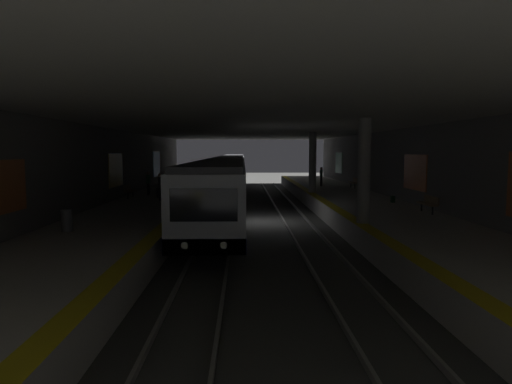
% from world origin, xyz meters
% --- Properties ---
extents(ground_plane, '(120.00, 120.00, 0.00)m').
position_xyz_m(ground_plane, '(0.00, 0.00, 0.00)').
color(ground_plane, '#42423F').
extents(track_left, '(60.00, 1.53, 0.16)m').
position_xyz_m(track_left, '(0.00, -2.20, 0.08)').
color(track_left, gray).
rests_on(track_left, ground).
extents(track_right, '(60.00, 1.53, 0.16)m').
position_xyz_m(track_right, '(0.00, 2.20, 0.08)').
color(track_right, gray).
rests_on(track_right, ground).
extents(platform_left, '(60.00, 5.30, 1.06)m').
position_xyz_m(platform_left, '(0.00, -6.55, 0.53)').
color(platform_left, beige).
rests_on(platform_left, ground).
extents(platform_right, '(60.00, 5.30, 1.06)m').
position_xyz_m(platform_right, '(0.00, 6.55, 0.53)').
color(platform_right, beige).
rests_on(platform_right, ground).
extents(wall_left, '(60.00, 0.56, 5.60)m').
position_xyz_m(wall_left, '(0.05, -9.45, 2.80)').
color(wall_left, slate).
rests_on(wall_left, ground).
extents(wall_right, '(60.00, 0.56, 5.60)m').
position_xyz_m(wall_right, '(0.03, 9.45, 2.80)').
color(wall_right, slate).
rests_on(wall_right, ground).
extents(ceiling_slab, '(60.00, 19.40, 0.40)m').
position_xyz_m(ceiling_slab, '(0.00, 0.00, 5.80)').
color(ceiling_slab, beige).
rests_on(ceiling_slab, wall_left).
extents(pillar_near, '(0.56, 0.56, 4.55)m').
position_xyz_m(pillar_near, '(-6.91, -4.35, 3.33)').
color(pillar_near, gray).
rests_on(pillar_near, platform_left).
extents(pillar_far, '(0.56, 0.56, 4.55)m').
position_xyz_m(pillar_far, '(7.53, -4.35, 3.33)').
color(pillar_far, gray).
rests_on(pillar_far, platform_left).
extents(metro_train, '(57.52, 2.83, 3.49)m').
position_xyz_m(metro_train, '(17.30, 2.20, 2.03)').
color(metro_train, '#B7BCC6').
rests_on(metro_train, track_right).
extents(bench_left_near, '(1.70, 0.47, 0.86)m').
position_xyz_m(bench_left_near, '(-3.85, -8.53, 1.57)').
color(bench_left_near, '#262628').
rests_on(bench_left_near, platform_left).
extents(bench_left_mid, '(1.70, 0.47, 0.86)m').
position_xyz_m(bench_left_mid, '(11.58, -8.53, 1.57)').
color(bench_left_mid, '#262628').
rests_on(bench_left_mid, platform_left).
extents(bench_right_near, '(1.70, 0.47, 0.86)m').
position_xyz_m(bench_right_near, '(3.87, 8.53, 1.57)').
color(bench_right_near, '#262628').
rests_on(bench_right_near, platform_right).
extents(bench_right_mid, '(1.70, 0.47, 0.86)m').
position_xyz_m(bench_right_mid, '(15.42, 8.53, 1.57)').
color(bench_right_mid, '#262628').
rests_on(bench_right_mid, platform_right).
extents(person_waiting_near, '(0.60, 0.22, 1.54)m').
position_xyz_m(person_waiting_near, '(10.70, 6.21, 1.88)').
color(person_waiting_near, black).
rests_on(person_waiting_near, platform_right).
extents(person_walking_mid, '(0.60, 0.24, 1.73)m').
position_xyz_m(person_walking_mid, '(2.29, 6.18, 2.00)').
color(person_walking_mid, black).
rests_on(person_walking_mid, platform_right).
extents(person_standing_far, '(0.60, 0.23, 1.71)m').
position_xyz_m(person_standing_far, '(13.55, -6.08, 1.98)').
color(person_standing_far, '#3E3E3E').
rests_on(person_standing_far, platform_left).
extents(person_boarding, '(0.60, 0.23, 1.67)m').
position_xyz_m(person_boarding, '(5.86, 7.68, 1.96)').
color(person_boarding, black).
rests_on(person_boarding, platform_right).
extents(suitcase_rolling, '(0.33, 0.24, 0.95)m').
position_xyz_m(suitcase_rolling, '(4.04, 6.60, 1.37)').
color(suitcase_rolling, black).
rests_on(suitcase_rolling, platform_right).
extents(backpack_on_floor, '(0.30, 0.20, 0.40)m').
position_xyz_m(backpack_on_floor, '(0.77, -8.25, 1.25)').
color(backpack_on_floor, '#1E512D').
rests_on(backpack_on_floor, platform_left).
extents(trash_bin, '(0.44, 0.44, 0.85)m').
position_xyz_m(trash_bin, '(-8.64, 7.80, 1.48)').
color(trash_bin, '#595B5E').
rests_on(trash_bin, platform_right).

